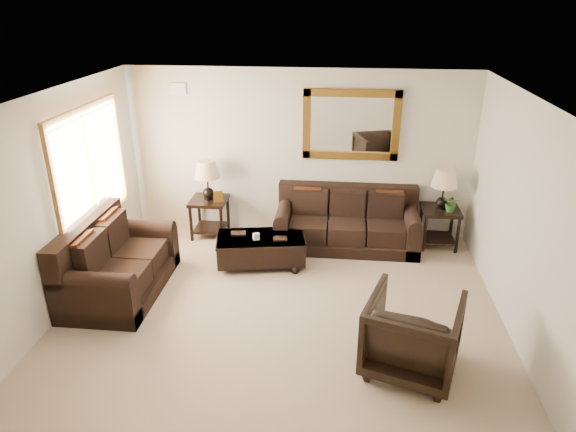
# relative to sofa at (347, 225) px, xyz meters

# --- Properties ---
(room) EXTENTS (5.51, 5.01, 2.71)m
(room) POSITION_rel_sofa_xyz_m (-0.82, -2.06, 1.02)
(room) COLOR gray
(room) RESTS_ON ground
(window) EXTENTS (0.07, 1.96, 1.66)m
(window) POSITION_rel_sofa_xyz_m (-3.51, -1.16, 1.22)
(window) COLOR white
(window) RESTS_ON room
(mirror) EXTENTS (1.50, 0.06, 1.10)m
(mirror) POSITION_rel_sofa_xyz_m (-0.00, 0.41, 1.52)
(mirror) COLOR #4C290F
(mirror) RESTS_ON room
(air_vent) EXTENTS (0.25, 0.02, 0.18)m
(air_vent) POSITION_rel_sofa_xyz_m (-2.72, 0.42, 2.02)
(air_vent) COLOR #999999
(air_vent) RESTS_ON room
(sofa) EXTENTS (2.23, 0.96, 0.91)m
(sofa) POSITION_rel_sofa_xyz_m (0.00, 0.00, 0.00)
(sofa) COLOR black
(sofa) RESTS_ON room
(loveseat) EXTENTS (1.06, 1.79, 1.00)m
(loveseat) POSITION_rel_sofa_xyz_m (-3.08, -1.76, 0.04)
(loveseat) COLOR black
(loveseat) RESTS_ON room
(end_table_left) EXTENTS (0.59, 0.59, 1.29)m
(end_table_left) POSITION_rel_sofa_xyz_m (-2.25, 0.11, 0.51)
(end_table_left) COLOR black
(end_table_left) RESTS_ON room
(end_table_right) EXTENTS (0.58, 0.58, 1.28)m
(end_table_right) POSITION_rel_sofa_xyz_m (1.46, 0.11, 0.50)
(end_table_right) COLOR black
(end_table_right) RESTS_ON room
(coffee_table) EXTENTS (1.40, 0.92, 0.55)m
(coffee_table) POSITION_rel_sofa_xyz_m (-1.26, -0.80, -0.06)
(coffee_table) COLOR black
(coffee_table) RESTS_ON room
(armchair) EXTENTS (1.15, 1.11, 0.95)m
(armchair) POSITION_rel_sofa_xyz_m (0.69, -2.95, 0.14)
(armchair) COLOR black
(armchair) RESTS_ON floor
(potted_plant) EXTENTS (0.33, 0.35, 0.22)m
(potted_plant) POSITION_rel_sofa_xyz_m (1.58, 0.00, 0.41)
(potted_plant) COLOR #28531C
(potted_plant) RESTS_ON end_table_right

